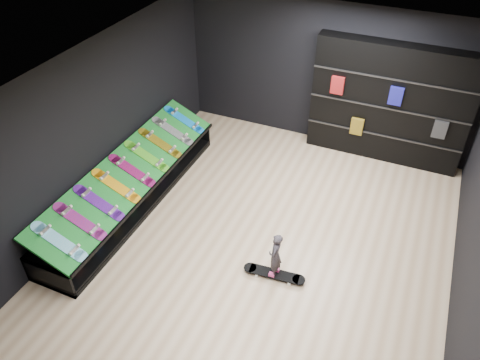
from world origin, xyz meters
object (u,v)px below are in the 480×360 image
at_px(back_shelving, 389,104).
at_px(floor_skateboard, 274,275).
at_px(display_rack, 133,191).
at_px(child, 275,263).

distance_m(back_shelving, floor_skateboard, 4.25).
bearing_deg(floor_skateboard, back_shelving, 72.14).
bearing_deg(back_shelving, floor_skateboard, -102.44).
xyz_separation_m(display_rack, back_shelving, (3.88, 3.32, 0.97)).
xyz_separation_m(display_rack, child, (3.00, -0.67, 0.08)).
height_order(display_rack, back_shelving, back_shelving).
distance_m(display_rack, child, 3.08).
distance_m(display_rack, back_shelving, 5.20).
relative_size(floor_skateboard, child, 2.04).
distance_m(floor_skateboard, child, 0.28).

